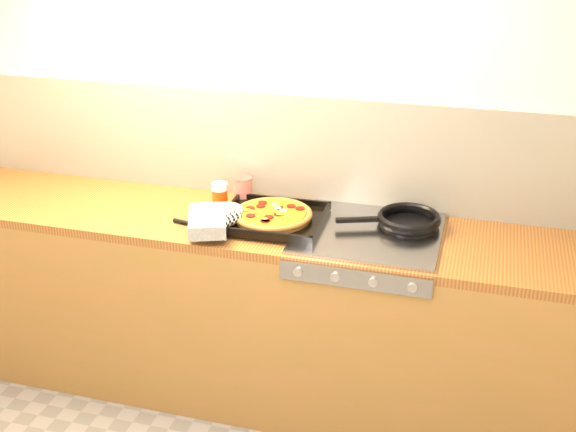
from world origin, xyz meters
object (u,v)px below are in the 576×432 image
(pizza_on_tray, at_px, (255,216))
(tomato_can, at_px, (243,190))
(juice_glass, at_px, (220,196))
(frying_pan, at_px, (407,220))

(pizza_on_tray, relative_size, tomato_can, 4.80)
(pizza_on_tray, bearing_deg, tomato_can, 119.86)
(tomato_can, xyz_separation_m, juice_glass, (-0.08, -0.10, 0.00))
(frying_pan, distance_m, tomato_can, 0.78)
(tomato_can, bearing_deg, frying_pan, -6.58)
(pizza_on_tray, bearing_deg, juice_glass, 146.69)
(frying_pan, bearing_deg, pizza_on_tray, -166.36)
(pizza_on_tray, height_order, tomato_can, tomato_can)
(frying_pan, bearing_deg, juice_glass, -179.14)
(pizza_on_tray, relative_size, juice_glass, 4.72)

